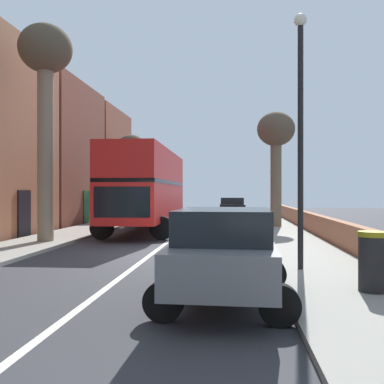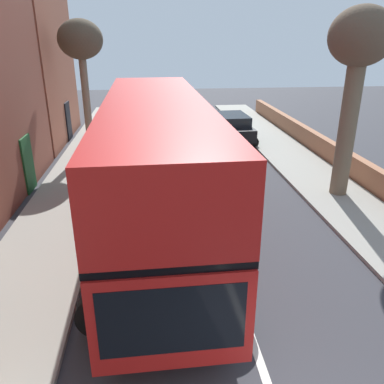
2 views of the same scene
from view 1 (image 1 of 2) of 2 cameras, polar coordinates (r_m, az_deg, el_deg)
name	(u,v)px [view 1 (image 1 of 2)]	position (r m, az deg, el deg)	size (l,w,h in m)	color
ground_plane	(153,253)	(14.38, -5.21, -8.08)	(84.00, 84.00, 0.00)	#333338
road_centre_line	(153,253)	(14.38, -5.21, -8.06)	(0.16, 54.00, 0.01)	silver
sidewalk_left	(11,249)	(16.02, -22.83, -7.03)	(2.60, 60.00, 0.12)	gray
sidewalk_right	(304,253)	(14.29, 14.67, -7.88)	(2.60, 60.00, 0.12)	gray
boundary_wall_right	(355,240)	(14.56, 20.73, -6.03)	(0.36, 54.00, 0.98)	#9E6647
double_decker_bus	(147,185)	(21.88, -5.92, 0.88)	(3.69, 10.79, 4.06)	red
parked_car_black_right_2	(232,207)	(32.24, 5.30, -1.94)	(2.57, 4.46, 1.60)	black
parked_car_grey_right_3	(225,250)	(7.84, 4.35, -7.73)	(2.50, 4.07, 1.72)	slate
street_tree_right_1	(276,138)	(24.49, 11.06, 6.97)	(2.08, 2.08, 6.35)	brown
street_tree_left_2	(46,74)	(18.23, -18.83, 14.57)	(2.06, 2.06, 8.42)	#7A6B56
street_tree_left_4	(131,150)	(32.48, -8.04, 5.58)	(2.10, 2.10, 6.17)	#7A6B56
lamppost_right	(301,120)	(11.09, 14.18, 9.27)	(0.32, 0.32, 6.31)	black
litter_bin_right	(373,261)	(9.00, 22.80, -8.45)	(0.55, 0.55, 1.15)	black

